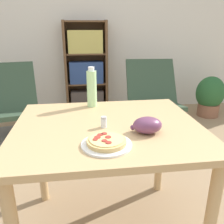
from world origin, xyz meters
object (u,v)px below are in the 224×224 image
object	(u,v)px
bookshelf	(86,71)
drink_bottle	(92,88)
salt_shaker	(104,122)
grape_bunch	(147,125)
lounge_chair_near	(11,118)
potted_plant_floor	(210,96)
lounge_chair_far	(152,109)
pizza_on_plate	(107,142)

from	to	relation	value
bookshelf	drink_bottle	bearing A→B (deg)	-90.58
salt_shaker	grape_bunch	bearing A→B (deg)	-24.73
lounge_chair_near	bookshelf	distance (m)	1.35
salt_shaker	potted_plant_floor	world-z (taller)	salt_shaker
drink_bottle	bookshelf	distance (m)	2.07
lounge_chair_near	potted_plant_floor	bearing A→B (deg)	-1.44
salt_shaker	lounge_chair_far	world-z (taller)	lounge_chair_far
drink_bottle	lounge_chair_far	xyz separation A→B (m)	(0.83, 1.23, -0.61)
grape_bunch	lounge_chair_near	size ratio (longest dim) A/B	0.18
pizza_on_plate	bookshelf	xyz separation A→B (m)	(-0.01, 2.64, -0.13)
grape_bunch	pizza_on_plate	bearing A→B (deg)	-153.19
lounge_chair_far	potted_plant_floor	bearing A→B (deg)	26.47
salt_shaker	lounge_chair_far	bearing A→B (deg)	63.87
potted_plant_floor	lounge_chair_near	bearing A→B (deg)	-169.89
pizza_on_plate	bookshelf	distance (m)	2.65
lounge_chair_near	potted_plant_floor	distance (m)	2.78
pizza_on_plate	lounge_chair_far	bearing A→B (deg)	66.32
grape_bunch	lounge_chair_far	size ratio (longest dim) A/B	0.18
grape_bunch	drink_bottle	world-z (taller)	drink_bottle
salt_shaker	potted_plant_floor	distance (m)	2.74
drink_bottle	salt_shaker	distance (m)	0.39
drink_bottle	pizza_on_plate	bearing A→B (deg)	-86.81
pizza_on_plate	bookshelf	bearing A→B (deg)	90.26
lounge_chair_near	pizza_on_plate	bearing A→B (deg)	-73.26
salt_shaker	bookshelf	size ratio (longest dim) A/B	0.05
lounge_chair_near	bookshelf	world-z (taller)	bookshelf
pizza_on_plate	drink_bottle	size ratio (longest dim) A/B	0.87
drink_bottle	potted_plant_floor	xyz separation A→B (m)	(1.84, 1.63, -0.59)
pizza_on_plate	drink_bottle	world-z (taller)	drink_bottle
grape_bunch	lounge_chair_far	world-z (taller)	lounge_chair_far
grape_bunch	potted_plant_floor	world-z (taller)	grape_bunch
grape_bunch	lounge_chair_far	xyz separation A→B (m)	(0.57, 1.70, -0.52)
drink_bottle	salt_shaker	xyz separation A→B (m)	(0.04, -0.38, -0.10)
grape_bunch	lounge_chair_far	distance (m)	1.87
lounge_chair_far	lounge_chair_near	bearing A→B (deg)	-172.61
lounge_chair_far	potted_plant_floor	size ratio (longest dim) A/B	1.46
lounge_chair_near	salt_shaker	bearing A→B (deg)	-69.80
potted_plant_floor	grape_bunch	bearing A→B (deg)	-126.91
lounge_chair_near	lounge_chair_far	size ratio (longest dim) A/B	1.00
grape_bunch	drink_bottle	xyz separation A→B (m)	(-0.26, 0.48, 0.09)
grape_bunch	salt_shaker	size ratio (longest dim) A/B	2.60
lounge_chair_near	bookshelf	size ratio (longest dim) A/B	0.64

